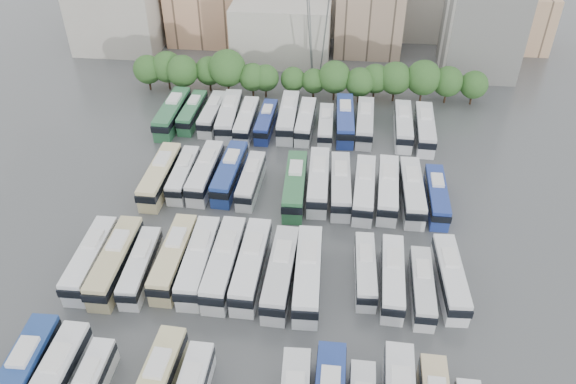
# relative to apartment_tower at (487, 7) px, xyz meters

# --- Properties ---
(ground) EXTENTS (220.00, 220.00, 0.00)m
(ground) POSITION_rel_apartment_tower_xyz_m (-34.00, -58.00, -13.00)
(ground) COLOR #424447
(ground) RESTS_ON ground
(tree_line) EXTENTS (65.82, 7.48, 8.78)m
(tree_line) POSITION_rel_apartment_tower_xyz_m (-34.57, -15.86, -8.58)
(tree_line) COLOR black
(tree_line) RESTS_ON ground
(city_buildings) EXTENTS (102.00, 35.00, 20.00)m
(city_buildings) POSITION_rel_apartment_tower_xyz_m (-41.46, 13.86, -5.13)
(city_buildings) COLOR #9E998E
(city_buildings) RESTS_ON ground
(apartment_tower) EXTENTS (14.00, 14.00, 26.00)m
(apartment_tower) POSITION_rel_apartment_tower_xyz_m (0.00, 0.00, 0.00)
(apartment_tower) COLOR silver
(apartment_tower) RESTS_ON ground
(bus_r0_s0) EXTENTS (3.40, 13.71, 4.27)m
(bus_r0_s0) POSITION_rel_apartment_tower_xyz_m (-55.51, -81.74, -10.90)
(bus_r0_s0) COLOR navy
(bus_r0_s0) RESTS_ON ground
(bus_r0_s1) EXTENTS (2.92, 12.89, 4.04)m
(bus_r0_s1) POSITION_rel_apartment_tower_xyz_m (-52.25, -81.80, -11.02)
(bus_r0_s1) COLOR silver
(bus_r0_s1) RESTS_ON ground
(bus_r1_s0) EXTENTS (2.98, 12.70, 3.97)m
(bus_r1_s0) POSITION_rel_apartment_tower_xyz_m (-55.37, -64.66, -11.05)
(bus_r1_s0) COLOR white
(bus_r1_s0) RESTS_ON ground
(bus_r1_s1) EXTENTS (2.98, 13.31, 4.17)m
(bus_r1_s1) POSITION_rel_apartment_tower_xyz_m (-52.20, -64.83, -10.95)
(bus_r1_s1) COLOR tan
(bus_r1_s1) RESTS_ON ground
(bus_r1_s2) EXTENTS (2.93, 11.59, 3.61)m
(bus_r1_s2) POSITION_rel_apartment_tower_xyz_m (-49.05, -65.12, -11.23)
(bus_r1_s2) COLOR silver
(bus_r1_s2) RESTS_ON ground
(bus_r1_s3) EXTENTS (2.96, 12.98, 4.06)m
(bus_r1_s3) POSITION_rel_apartment_tower_xyz_m (-45.40, -63.38, -11.01)
(bus_r1_s3) COLOR beige
(bus_r1_s3) RESTS_ON ground
(bus_r1_s4) EXTENTS (3.02, 13.21, 4.13)m
(bus_r1_s4) POSITION_rel_apartment_tower_xyz_m (-42.24, -63.68, -10.97)
(bus_r1_s4) COLOR white
(bus_r1_s4) RESTS_ON ground
(bus_r1_s5) EXTENTS (3.18, 13.63, 4.26)m
(bus_r1_s5) POSITION_rel_apartment_tower_xyz_m (-39.12, -63.72, -10.91)
(bus_r1_s5) COLOR silver
(bus_r1_s5) RESTS_ON ground
(bus_r1_s6) EXTENTS (3.19, 13.57, 4.24)m
(bus_r1_s6) POSITION_rel_apartment_tower_xyz_m (-35.85, -63.68, -10.92)
(bus_r1_s6) COLOR white
(bus_r1_s6) RESTS_ON ground
(bus_r1_s7) EXTENTS (3.24, 13.39, 4.18)m
(bus_r1_s7) POSITION_rel_apartment_tower_xyz_m (-32.20, -64.57, -10.95)
(bus_r1_s7) COLOR silver
(bus_r1_s7) RESTS_ON ground
(bus_r1_s8) EXTENTS (3.41, 13.71, 4.27)m
(bus_r1_s8) POSITION_rel_apartment_tower_xyz_m (-29.02, -64.47, -10.90)
(bus_r1_s8) COLOR white
(bus_r1_s8) RESTS_ON ground
(bus_r1_s10) EXTENTS (2.73, 10.95, 3.41)m
(bus_r1_s10) POSITION_rel_apartment_tower_xyz_m (-22.29, -62.69, -11.32)
(bus_r1_s10) COLOR silver
(bus_r1_s10) RESTS_ON ground
(bus_r1_s11) EXTENTS (2.94, 12.00, 3.74)m
(bus_r1_s11) POSITION_rel_apartment_tower_xyz_m (-19.16, -63.66, -11.16)
(bus_r1_s11) COLOR white
(bus_r1_s11) RESTS_ON ground
(bus_r1_s12) EXTENTS (2.51, 11.03, 3.45)m
(bus_r1_s12) POSITION_rel_apartment_tower_xyz_m (-15.79, -64.70, -11.30)
(bus_r1_s12) COLOR silver
(bus_r1_s12) RESTS_ON ground
(bus_r1_s13) EXTENTS (3.26, 12.24, 3.80)m
(bus_r1_s13) POSITION_rel_apartment_tower_xyz_m (-12.44, -62.97, -11.13)
(bus_r1_s13) COLOR silver
(bus_r1_s13) RESTS_ON ground
(bus_r2_s1) EXTENTS (3.05, 13.28, 4.16)m
(bus_r2_s1) POSITION_rel_apartment_tower_xyz_m (-52.09, -46.78, -10.96)
(bus_r2_s1) COLOR beige
(bus_r2_s1) RESTS_ON ground
(bus_r2_s2) EXTENTS (2.57, 11.47, 3.60)m
(bus_r2_s2) POSITION_rel_apartment_tower_xyz_m (-48.94, -45.69, -11.23)
(bus_r2_s2) COLOR silver
(bus_r2_s2) RESTS_ON ground
(bus_r2_s3) EXTENTS (3.17, 12.91, 4.03)m
(bus_r2_s3) POSITION_rel_apartment_tower_xyz_m (-45.76, -45.09, -11.02)
(bus_r2_s3) COLOR silver
(bus_r2_s3) RESTS_ON ground
(bus_r2_s4) EXTENTS (3.42, 13.09, 4.07)m
(bus_r2_s4) POSITION_rel_apartment_tower_xyz_m (-42.17, -44.86, -11.00)
(bus_r2_s4) COLOR navy
(bus_r2_s4) RESTS_ON ground
(bus_r2_s5) EXTENTS (2.90, 11.47, 3.57)m
(bus_r2_s5) POSITION_rel_apartment_tower_xyz_m (-38.83, -46.03, -11.25)
(bus_r2_s5) COLOR silver
(bus_r2_s5) RESTS_ON ground
(bus_r2_s7) EXTENTS (3.33, 13.35, 4.16)m
(bus_r2_s7) POSITION_rel_apartment_tower_xyz_m (-32.30, -46.97, -10.96)
(bus_r2_s7) COLOR #2A643B
(bus_r2_s7) RESTS_ON ground
(bus_r2_s8) EXTENTS (3.23, 13.25, 4.13)m
(bus_r2_s8) POSITION_rel_apartment_tower_xyz_m (-29.05, -45.53, -10.97)
(bus_r2_s8) COLOR silver
(bus_r2_s8) RESTS_ON ground
(bus_r2_s9) EXTENTS (3.39, 12.92, 4.02)m
(bus_r2_s9) POSITION_rel_apartment_tower_xyz_m (-25.85, -46.14, -11.03)
(bus_r2_s9) COLOR silver
(bus_r2_s9) RESTS_ON ground
(bus_r2_s10) EXTENTS (3.31, 13.02, 4.05)m
(bus_r2_s10) POSITION_rel_apartment_tower_xyz_m (-22.49, -46.70, -11.01)
(bus_r2_s10) COLOR silver
(bus_r2_s10) RESTS_ON ground
(bus_r2_s11) EXTENTS (3.38, 12.98, 4.04)m
(bus_r2_s11) POSITION_rel_apartment_tower_xyz_m (-19.17, -46.29, -11.02)
(bus_r2_s11) COLOR white
(bus_r2_s11) RESTS_ON ground
(bus_r2_s12) EXTENTS (3.06, 13.03, 4.07)m
(bus_r2_s12) POSITION_rel_apartment_tower_xyz_m (-15.81, -46.56, -11.00)
(bus_r2_s12) COLOR silver
(bus_r2_s12) RESTS_ON ground
(bus_r2_s13) EXTENTS (2.60, 11.75, 3.68)m
(bus_r2_s13) POSITION_rel_apartment_tower_xyz_m (-12.39, -47.00, -11.19)
(bus_r2_s13) COLOR navy
(bus_r2_s13) RESTS_ON ground
(bus_r3_s0) EXTENTS (3.27, 13.66, 4.27)m
(bus_r3_s0) POSITION_rel_apartment_tower_xyz_m (-55.48, -28.29, -10.90)
(bus_r3_s0) COLOR #2C6640
(bus_r3_s0) RESTS_ON ground
(bus_r3_s1) EXTENTS (2.91, 11.63, 3.62)m
(bus_r3_s1) POSITION_rel_apartment_tower_xyz_m (-52.28, -27.02, -11.22)
(bus_r3_s1) COLOR #2F6F46
(bus_r3_s1) RESTS_ON ground
(bus_r3_s2) EXTENTS (2.96, 11.98, 3.74)m
(bus_r3_s2) POSITION_rel_apartment_tower_xyz_m (-48.64, -27.25, -11.17)
(bus_r3_s2) COLOR silver
(bus_r3_s2) RESTS_ON ground
(bus_r3_s3) EXTENTS (3.54, 13.54, 4.21)m
(bus_r3_s3) POSITION_rel_apartment_tower_xyz_m (-45.57, -28.05, -10.93)
(bus_r3_s3) COLOR silver
(bus_r3_s3) RESTS_ON ground
(bus_r3_s4) EXTENTS (2.67, 12.07, 3.78)m
(bus_r3_s4) POSITION_rel_apartment_tower_xyz_m (-42.37, -28.99, -11.14)
(bus_r3_s4) COLOR silver
(bus_r3_s4) RESTS_ON ground
(bus_r3_s5) EXTENTS (2.75, 11.27, 3.52)m
(bus_r3_s5) POSITION_rel_apartment_tower_xyz_m (-39.08, -28.73, -11.27)
(bus_r3_s5) COLOR navy
(bus_r3_s5) RESTS_ON ground
(bus_r3_s6) EXTENTS (3.12, 13.32, 4.16)m
(bus_r3_s6) POSITION_rel_apartment_tower_xyz_m (-35.47, -27.27, -10.96)
(bus_r3_s6) COLOR silver
(bus_r3_s6) RESTS_ON ground
(bus_r3_s7) EXTENTS (2.86, 11.99, 3.75)m
(bus_r3_s7) POSITION_rel_apartment_tower_xyz_m (-32.41, -28.05, -11.16)
(bus_r3_s7) COLOR silver
(bus_r3_s7) RESTS_ON ground
(bus_r3_s8) EXTENTS (2.67, 11.08, 3.46)m
(bus_r3_s8) POSITION_rel_apartment_tower_xyz_m (-28.94, -29.00, -11.30)
(bus_r3_s8) COLOR silver
(bus_r3_s8) RESTS_ON ground
(bus_r3_s9) EXTENTS (3.45, 13.36, 4.16)m
(bus_r3_s9) POSITION_rel_apartment_tower_xyz_m (-25.78, -27.32, -10.96)
(bus_r3_s9) COLOR navy
(bus_r3_s9) RESTS_ON ground
(bus_r3_s10) EXTENTS (3.09, 12.76, 3.98)m
(bus_r3_s10) POSITION_rel_apartment_tower_xyz_m (-22.41, -27.62, -11.04)
(bus_r3_s10) COLOR silver
(bus_r3_s10) RESTS_ON ground
(bus_r3_s12) EXTENTS (3.01, 12.64, 3.95)m
(bus_r3_s12) POSITION_rel_apartment_tower_xyz_m (-16.02, -27.94, -11.06)
(bus_r3_s12) COLOR silver
(bus_r3_s12) RESTS_ON ground
(bus_r3_s13) EXTENTS (3.23, 13.09, 4.08)m
(bus_r3_s13) POSITION_rel_apartment_tower_xyz_m (-12.54, -28.67, -11.00)
(bus_r3_s13) COLOR silver
(bus_r3_s13) RESTS_ON ground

